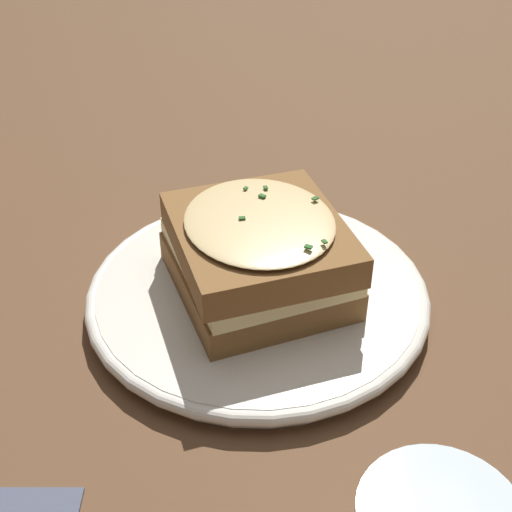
% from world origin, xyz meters
% --- Properties ---
extents(ground_plane, '(2.40, 2.40, 0.00)m').
position_xyz_m(ground_plane, '(0.00, 0.00, 0.00)').
color(ground_plane, brown).
extents(dinner_plate, '(0.26, 0.26, 0.02)m').
position_xyz_m(dinner_plate, '(0.00, -0.01, 0.01)').
color(dinner_plate, silver).
rests_on(dinner_plate, ground_plane).
extents(sandwich, '(0.13, 0.14, 0.07)m').
position_xyz_m(sandwich, '(-0.00, -0.01, 0.05)').
color(sandwich, brown).
rests_on(sandwich, dinner_plate).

